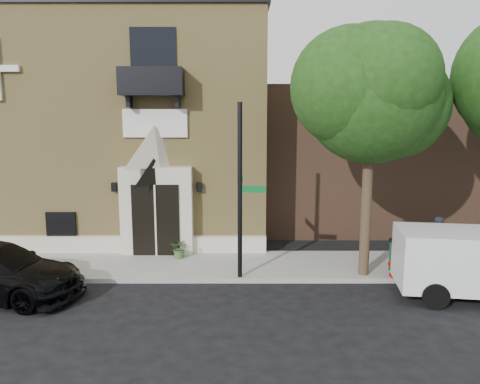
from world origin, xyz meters
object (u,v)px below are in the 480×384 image
object	(u,v)px
street_sign	(241,191)
dumpster	(418,256)
pedestrian_far	(469,247)
pedestrian_near	(436,242)
fire_hydrant	(396,264)

from	to	relation	value
street_sign	dumpster	distance (m)	6.20
street_sign	pedestrian_far	size ratio (longest dim) A/B	3.64
dumpster	pedestrian_far	size ratio (longest dim) A/B	1.23
dumpster	pedestrian_near	size ratio (longest dim) A/B	1.05
fire_hydrant	pedestrian_near	world-z (taller)	pedestrian_near
fire_hydrant	dumpster	world-z (taller)	dumpster
street_sign	pedestrian_near	xyz separation A→B (m)	(6.48, 0.85, -1.86)
street_sign	pedestrian_far	bearing A→B (deg)	11.27
dumpster	pedestrian_near	distance (m)	0.88
street_sign	pedestrian_near	size ratio (longest dim) A/B	3.10
fire_hydrant	pedestrian_far	bearing A→B (deg)	17.11
street_sign	dumpster	world-z (taller)	street_sign
pedestrian_far	street_sign	bearing A→B (deg)	97.54
dumpster	pedestrian_near	world-z (taller)	pedestrian_near
street_sign	dumpster	size ratio (longest dim) A/B	2.95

